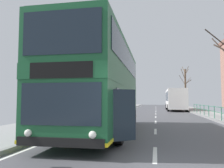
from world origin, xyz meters
The scene contains 3 objects.
double_decker_bus_main centered at (-2.52, 6.52, 2.25)m, with size 3.39×10.20×4.29m.
background_bus_far_lane centered at (2.90, 30.76, 1.69)m, with size 2.73×10.50×3.10m.
bare_tree_far_02 centered at (5.24, 37.68, 3.92)m, with size 2.21×3.17×7.65m.
Camera 1 is at (0.05, -4.07, 1.55)m, focal length 35.97 mm.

